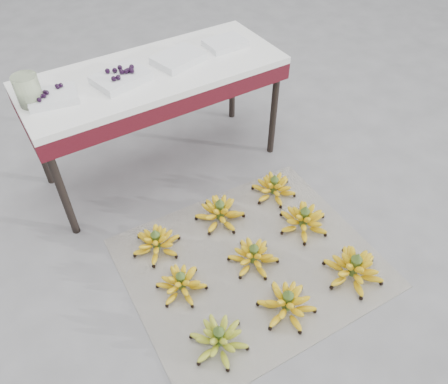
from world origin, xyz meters
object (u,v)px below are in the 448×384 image
bunch_mid_left (181,283)px  tray_left (121,77)px  bunch_mid_center (253,256)px  glass_jar (28,90)px  newspaper_mat (251,263)px  tray_far_left (53,97)px  bunch_back_left (156,243)px  bunch_mid_right (304,220)px  bunch_front_right (354,268)px  bunch_back_right (274,188)px  tray_far_right (225,43)px  bunch_front_center (287,303)px  bunch_back_center (220,213)px  vendor_table (155,82)px  bunch_front_left (219,339)px  tray_right (178,58)px

bunch_mid_left → tray_left: size_ratio=0.98×
bunch_mid_center → glass_jar: glass_jar is taller
newspaper_mat → tray_far_left: tray_far_left is taller
bunch_back_left → tray_left: tray_left is taller
bunch_back_left → bunch_mid_right: bearing=-9.9°
bunch_front_right → bunch_back_right: (0.01, 0.69, -0.01)m
bunch_front_right → bunch_mid_left: size_ratio=1.12×
tray_far_right → bunch_front_center: bearing=-109.6°
bunch_mid_left → bunch_back_left: size_ratio=1.01×
bunch_back_center → vendor_table: size_ratio=0.21×
bunch_mid_left → bunch_mid_center: (0.39, -0.05, 0.00)m
bunch_front_center → bunch_back_right: (0.42, 0.66, -0.00)m
bunch_front_left → bunch_back_right: (0.78, 0.64, -0.00)m
bunch_mid_left → bunch_back_right: bearing=5.2°
bunch_mid_left → glass_jar: 1.18m
bunch_front_right → bunch_back_right: size_ratio=1.13×
bunch_front_left → bunch_front_center: bearing=-15.7°
bunch_front_left → bunch_back_right: bunch_front_left is taller
bunch_front_center → tray_far_right: size_ratio=1.31×
bunch_back_right → bunch_front_right: bearing=-81.2°
bunch_back_left → tray_far_right: tray_far_right is taller
bunch_mid_left → vendor_table: (0.35, 0.89, 0.55)m
bunch_mid_center → bunch_back_left: (-0.39, 0.35, 0.00)m
bunch_back_left → bunch_back_center: bearing=11.4°
bunch_mid_center → tray_far_left: 1.27m
tray_left → vendor_table: bearing=8.9°
bunch_mid_left → bunch_mid_center: bearing=-23.4°
bunch_front_left → bunch_mid_right: (0.76, 0.35, 0.00)m
bunch_front_left → tray_far_left: tray_far_left is taller
bunch_front_right → bunch_mid_left: 0.86m
bunch_mid_center → tray_left: 1.15m
tray_left → bunch_front_center: bearing=-80.3°
bunch_front_center → glass_jar: bearing=111.5°
bunch_front_right → bunch_mid_left: bearing=162.9°
bunch_front_left → glass_jar: bearing=90.8°
newspaper_mat → bunch_front_left: (-0.38, -0.30, 0.06)m
bunch_back_center → tray_far_right: bearing=50.1°
bunch_mid_center → tray_right: (0.11, 0.94, 0.65)m
vendor_table → bunch_mid_center: bearing=-87.3°
vendor_table → tray_far_right: bearing=2.6°
newspaper_mat → tray_far_right: bearing=65.4°
tray_left → tray_right: (0.35, 0.03, -0.00)m
bunch_front_left → bunch_front_right: size_ratio=0.92×
bunch_mid_right → tray_left: (-0.61, 0.86, 0.65)m
tray_left → tray_right: 0.35m
bunch_front_left → tray_left: 1.38m
bunch_front_right → bunch_mid_left: (-0.77, 0.39, -0.01)m
bunch_mid_center → tray_far_left: size_ratio=1.14×
bunch_front_center → bunch_back_left: bearing=112.8°
bunch_back_right → vendor_table: size_ratio=0.21×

